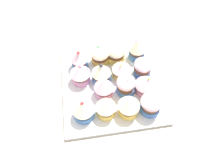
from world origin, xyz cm
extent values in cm
cube|color=#B2A899|center=(0.00, 0.00, -1.50)|extent=(180.00, 180.00, 3.00)
cube|color=silver|center=(0.00, 0.00, 0.60)|extent=(31.59, 31.59, 1.20)
cylinder|color=#477AC6|center=(-9.71, -9.22, 2.37)|extent=(6.00, 6.00, 2.34)
cylinder|color=brown|center=(-9.71, -9.22, 4.13)|extent=(5.34, 5.34, 1.19)
cone|color=#F4EDC6|center=(-9.71, -9.22, 6.42)|extent=(6.18, 6.18, 3.38)
sphere|color=red|center=(-9.69, -8.79, 7.95)|extent=(1.05, 1.05, 1.05)
cylinder|color=#EFC651|center=(-3.25, -9.47, 2.49)|extent=(5.48, 5.48, 2.58)
cylinder|color=brown|center=(-3.25, -9.47, 4.44)|extent=(5.17, 5.17, 1.31)
cone|color=#F4EDC6|center=(-3.25, -9.47, 6.58)|extent=(5.86, 5.86, 2.98)
cylinder|color=#EFC651|center=(3.28, -10.12, 2.51)|extent=(5.82, 5.82, 2.62)
cylinder|color=brown|center=(3.28, -10.12, 4.55)|extent=(5.22, 5.22, 1.47)
cone|color=#F4EDC6|center=(3.28, -10.12, 6.91)|extent=(6.34, 6.34, 3.25)
cylinder|color=#477AC6|center=(9.86, -10.25, 2.33)|extent=(6.10, 6.10, 2.27)
cylinder|color=brown|center=(9.86, -10.25, 4.25)|extent=(5.40, 5.40, 1.57)
ellipsoid|color=silver|center=(9.86, -10.25, 6.04)|extent=(6.41, 6.41, 3.35)
cylinder|color=pink|center=(-3.00, -2.67, 2.45)|extent=(5.71, 5.71, 2.50)
cylinder|color=brown|center=(-3.00, -2.67, 4.22)|extent=(5.10, 5.10, 1.03)
cone|color=silver|center=(-3.00, -2.67, 6.59)|extent=(5.96, 5.96, 3.72)
cylinder|color=#477AC6|center=(3.80, -2.83, 2.38)|extent=(5.74, 5.74, 2.36)
cylinder|color=brown|center=(3.80, -2.83, 4.30)|extent=(5.20, 5.20, 1.47)
ellipsoid|color=silver|center=(3.80, -2.83, 6.12)|extent=(5.76, 5.76, 3.64)
sphere|color=pink|center=(4.12, -3.37, 7.83)|extent=(0.75, 0.75, 0.75)
cylinder|color=pink|center=(9.85, -3.45, 2.31)|extent=(5.91, 5.91, 2.22)
cylinder|color=brown|center=(9.85, -3.45, 3.99)|extent=(5.51, 5.51, 1.13)
cone|color=silver|center=(9.85, -3.45, 6.34)|extent=(6.53, 6.53, 3.56)
sphere|color=#EAD64C|center=(10.38, -3.73, 8.02)|extent=(0.65, 0.65, 0.65)
cylinder|color=pink|center=(-9.57, 3.46, 2.39)|extent=(5.80, 5.80, 2.39)
cylinder|color=brown|center=(-9.57, 3.46, 4.24)|extent=(5.55, 5.55, 1.31)
cone|color=silver|center=(-9.57, 3.46, 6.61)|extent=(6.38, 6.38, 3.43)
sphere|color=pink|center=(-9.27, 3.88, 8.15)|extent=(1.17, 1.17, 1.17)
cylinder|color=#477AC6|center=(-3.05, 2.57, 2.49)|extent=(5.98, 5.98, 2.57)
cylinder|color=brown|center=(-3.05, 2.57, 4.43)|extent=(5.73, 5.73, 1.32)
cone|color=#F4EDC6|center=(-3.05, 2.57, 7.03)|extent=(6.03, 6.03, 3.86)
sphere|color=#333338|center=(-2.90, 2.68, 8.79)|extent=(1.14, 1.14, 1.14)
cylinder|color=#EFC651|center=(3.55, 3.42, 2.31)|extent=(5.76, 5.76, 2.21)
cylinder|color=brown|center=(3.55, 3.42, 3.96)|extent=(5.37, 5.37, 1.11)
cone|color=silver|center=(3.55, 3.42, 5.94)|extent=(6.01, 6.01, 2.84)
sphere|color=#EAD64C|center=(3.15, 2.91, 7.25)|extent=(0.69, 0.69, 0.69)
cylinder|color=#477AC6|center=(10.41, 3.03, 2.41)|extent=(5.69, 5.69, 2.42)
cylinder|color=brown|center=(10.41, 3.03, 4.31)|extent=(5.35, 5.35, 1.37)
ellipsoid|color=silver|center=(10.41, 3.03, 5.99)|extent=(5.77, 5.77, 3.32)
cylinder|color=#477AC6|center=(-9.40, 9.15, 2.45)|extent=(5.40, 5.40, 2.50)
cylinder|color=brown|center=(-9.40, 9.15, 4.43)|extent=(4.83, 4.83, 1.48)
cone|color=silver|center=(-9.40, 9.15, 6.96)|extent=(5.75, 5.75, 3.58)
sphere|color=red|center=(-9.31, 8.81, 8.60)|extent=(1.02, 1.02, 1.02)
cylinder|color=#EFC651|center=(-2.48, 10.03, 2.38)|extent=(5.96, 5.96, 2.36)
cylinder|color=brown|center=(-2.48, 10.03, 4.23)|extent=(5.30, 5.30, 1.32)
ellipsoid|color=#F4EDC6|center=(-2.48, 10.03, 6.15)|extent=(6.46, 6.46, 4.20)
sphere|color=#4CB266|center=(-2.78, 10.51, 8.08)|extent=(1.10, 1.10, 1.10)
cylinder|color=#EFC651|center=(2.91, 10.27, 2.46)|extent=(6.17, 6.17, 2.51)
cylinder|color=brown|center=(2.91, 10.27, 4.31)|extent=(5.58, 5.58, 1.20)
ellipsoid|color=#F4EDC6|center=(2.91, 10.27, 6.14)|extent=(6.59, 6.59, 4.10)
cylinder|color=#477AC6|center=(10.09, 10.24, 2.53)|extent=(5.48, 5.48, 2.66)
cylinder|color=brown|center=(10.09, 10.24, 4.51)|extent=(4.85, 4.85, 1.29)
cone|color=#F4EDC6|center=(10.09, 10.24, 7.00)|extent=(5.54, 5.54, 3.69)
sphere|color=pink|center=(9.54, 10.67, 8.74)|extent=(0.73, 0.73, 0.73)
camera|label=1|loc=(-6.25, -40.53, 66.18)|focal=38.41mm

